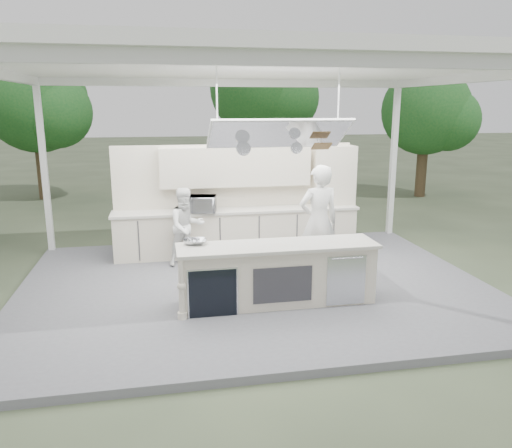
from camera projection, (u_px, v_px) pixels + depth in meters
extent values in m
plane|color=#4E593D|center=(254.00, 290.00, 8.74)|extent=(90.00, 90.00, 0.00)
cube|color=#5B5B60|center=(254.00, 287.00, 8.73)|extent=(8.00, 6.00, 0.12)
cube|color=white|center=(393.00, 162.00, 11.80)|extent=(0.12, 0.12, 3.70)
cube|color=white|center=(44.00, 170.00, 10.37)|extent=(0.12, 0.12, 3.70)
cube|color=white|center=(254.00, 65.00, 7.87)|extent=(8.20, 6.20, 0.16)
cube|color=white|center=(306.00, 59.00, 5.13)|extent=(8.00, 0.12, 0.16)
cube|color=white|center=(229.00, 83.00, 10.67)|extent=(8.00, 0.12, 0.16)
cube|color=white|center=(475.00, 78.00, 8.62)|extent=(0.12, 6.00, 0.16)
cube|color=white|center=(279.00, 134.00, 7.28)|extent=(2.00, 0.71, 0.43)
cube|color=white|center=(279.00, 134.00, 7.28)|extent=(2.06, 0.76, 0.46)
cylinder|color=white|center=(217.00, 100.00, 7.01)|extent=(0.02, 0.02, 0.95)
cylinder|color=white|center=(339.00, 100.00, 7.34)|extent=(0.02, 0.02, 0.95)
cylinder|color=silver|center=(243.00, 149.00, 7.38)|extent=(0.22, 0.14, 0.21)
cylinder|color=silver|center=(297.00, 148.00, 7.48)|extent=(0.18, 0.12, 0.18)
cube|color=brown|center=(322.00, 146.00, 7.57)|extent=(0.28, 0.18, 0.12)
cube|color=beige|center=(277.00, 275.00, 7.79)|extent=(3.00, 0.70, 0.90)
cube|color=beige|center=(278.00, 246.00, 7.68)|extent=(3.10, 0.78, 0.05)
cylinder|color=beige|center=(181.00, 289.00, 7.18)|extent=(0.11, 0.11, 0.92)
cube|color=black|center=(213.00, 293.00, 7.28)|extent=(0.70, 0.04, 0.72)
cube|color=silver|center=(213.00, 293.00, 7.27)|extent=(0.74, 0.03, 0.72)
cube|color=#302F34|center=(283.00, 285.00, 7.45)|extent=(0.90, 0.02, 0.55)
cube|color=silver|center=(346.00, 280.00, 7.64)|extent=(0.62, 0.02, 0.78)
cube|color=beige|center=(237.00, 232.00, 10.43)|extent=(5.00, 0.65, 0.90)
cube|color=beige|center=(237.00, 210.00, 10.32)|extent=(5.08, 0.72, 0.05)
cube|color=beige|center=(235.00, 198.00, 10.56)|extent=(5.00, 0.10, 2.25)
cube|color=beige|center=(236.00, 167.00, 10.27)|extent=(3.10, 0.38, 0.80)
cube|color=beige|center=(333.00, 176.00, 10.67)|extent=(0.90, 0.45, 1.30)
cube|color=brown|center=(333.00, 176.00, 10.67)|extent=(0.84, 0.40, 0.03)
cylinder|color=silver|center=(330.00, 203.00, 10.64)|extent=(0.20, 0.20, 0.12)
cylinder|color=black|center=(330.00, 195.00, 10.61)|extent=(0.17, 0.17, 0.20)
cylinder|color=black|center=(345.00, 202.00, 10.71)|extent=(0.16, 0.16, 0.10)
cone|color=black|center=(346.00, 195.00, 10.67)|extent=(0.14, 0.14, 0.24)
cylinder|color=#4F3D27|center=(42.00, 168.00, 17.04)|extent=(0.36, 0.36, 2.10)
sphere|color=#2F6926|center=(36.00, 101.00, 16.52)|extent=(3.40, 3.40, 3.40)
sphere|color=#2F6926|center=(55.00, 112.00, 16.24)|extent=(2.38, 2.38, 2.38)
cylinder|color=#4F3D27|center=(260.00, 154.00, 20.38)|extent=(0.36, 0.36, 2.45)
sphere|color=#2F6926|center=(260.00, 87.00, 19.77)|extent=(4.00, 4.00, 4.00)
sphere|color=#2F6926|center=(283.00, 97.00, 19.44)|extent=(2.80, 2.80, 2.80)
cylinder|color=#4F3D27|center=(421.00, 169.00, 17.54)|extent=(0.36, 0.36, 1.92)
sphere|color=#2F6926|center=(426.00, 111.00, 17.07)|extent=(3.00, 3.00, 3.00)
sphere|color=#2F6926|center=(448.00, 120.00, 16.82)|extent=(2.10, 2.10, 2.10)
imported|color=white|center=(318.00, 221.00, 8.94)|extent=(0.78, 0.55, 2.03)
imported|color=white|center=(186.00, 227.00, 9.61)|extent=(0.88, 0.78, 1.51)
imported|color=silver|center=(201.00, 204.00, 9.94)|extent=(0.66, 0.51, 0.33)
imported|color=#B2B4B9|center=(197.00, 242.00, 7.68)|extent=(0.33, 0.33, 0.07)
imported|color=#ACAEB3|center=(192.00, 242.00, 7.66)|extent=(0.34, 0.34, 0.08)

